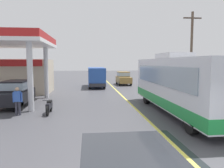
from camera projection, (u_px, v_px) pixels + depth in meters
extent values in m
plane|color=#424247|center=(115.00, 89.00, 25.47)|extent=(120.00, 120.00, 0.00)
cube|color=#D8CC4C|center=(122.00, 96.00, 20.53)|extent=(0.16, 50.00, 0.01)
cube|color=#26282D|center=(141.00, 160.00, 6.99)|extent=(3.82, 5.68, 0.01)
cube|color=silver|center=(179.00, 83.00, 13.29)|extent=(2.50, 11.00, 2.90)
cube|color=#1E8C3F|center=(179.00, 101.00, 13.40)|extent=(2.54, 11.04, 0.56)
cube|color=#8C9EAD|center=(159.00, 75.00, 13.10)|extent=(0.06, 9.35, 1.10)
cube|color=#8C9EAD|center=(199.00, 75.00, 13.39)|extent=(0.06, 9.35, 1.10)
cube|color=#B2B2B7|center=(174.00, 56.00, 14.12)|extent=(1.60, 2.80, 0.36)
cylinder|color=black|center=(191.00, 123.00, 9.44)|extent=(0.30, 1.00, 1.00)
cylinder|color=black|center=(147.00, 97.00, 16.56)|extent=(0.30, 1.00, 1.00)
cylinder|color=black|center=(175.00, 96.00, 16.81)|extent=(0.30, 1.00, 1.00)
cylinder|color=silver|center=(30.00, 75.00, 13.76)|extent=(0.36, 0.36, 4.60)
cylinder|color=silver|center=(46.00, 72.00, 19.10)|extent=(0.36, 0.36, 4.60)
cube|color=beige|center=(15.00, 76.00, 22.21)|extent=(7.00, 4.40, 3.40)
cube|color=#B21E1E|center=(6.00, 63.00, 19.86)|extent=(6.30, 0.10, 0.60)
cube|color=black|center=(16.00, 96.00, 15.47)|extent=(1.70, 4.20, 0.80)
cube|color=black|center=(16.00, 85.00, 15.60)|extent=(1.50, 2.31, 0.70)
cube|color=#8C9EAD|center=(16.00, 85.00, 15.60)|extent=(1.53, 2.35, 0.49)
cylinder|color=black|center=(21.00, 106.00, 14.11)|extent=(0.20, 0.64, 0.64)
cylinder|color=black|center=(12.00, 99.00, 16.91)|extent=(0.20, 0.64, 0.64)
cylinder|color=black|center=(32.00, 98.00, 17.08)|extent=(0.20, 0.64, 0.64)
cube|color=#264C9E|center=(96.00, 76.00, 27.79)|extent=(2.00, 6.00, 2.10)
cube|color=#8C9EAD|center=(96.00, 73.00, 27.75)|extent=(2.04, 5.10, 0.80)
cube|color=#2D2D33|center=(97.00, 85.00, 24.85)|extent=(1.90, 0.16, 0.36)
cylinder|color=black|center=(90.00, 86.00, 25.81)|extent=(0.22, 0.76, 0.76)
cylinder|color=black|center=(104.00, 86.00, 26.00)|extent=(0.22, 0.76, 0.76)
cylinder|color=black|center=(89.00, 83.00, 29.76)|extent=(0.22, 0.76, 0.76)
cylinder|color=black|center=(102.00, 83.00, 29.96)|extent=(0.22, 0.76, 0.76)
cylinder|color=black|center=(48.00, 111.00, 12.70)|extent=(0.10, 0.60, 0.60)
cylinder|color=black|center=(51.00, 107.00, 13.89)|extent=(0.10, 0.60, 0.60)
cube|color=black|center=(49.00, 105.00, 13.27)|extent=(0.20, 1.30, 0.36)
cube|color=black|center=(50.00, 101.00, 13.40)|extent=(0.24, 0.60, 0.12)
cylinder|color=#2D2D33|center=(47.00, 100.00, 12.69)|extent=(0.55, 0.04, 0.04)
cylinder|color=#33333F|center=(16.00, 108.00, 12.83)|extent=(0.14, 0.14, 0.82)
cylinder|color=#33333F|center=(20.00, 108.00, 12.85)|extent=(0.14, 0.14, 0.82)
cube|color=#3359B2|center=(17.00, 96.00, 12.77)|extent=(0.36, 0.22, 0.60)
sphere|color=tan|center=(17.00, 89.00, 12.73)|extent=(0.22, 0.22, 0.22)
cylinder|color=#3359B2|center=(13.00, 97.00, 12.75)|extent=(0.09, 0.09, 0.58)
cylinder|color=#3359B2|center=(22.00, 97.00, 12.80)|extent=(0.09, 0.09, 0.58)
cube|color=olive|center=(123.00, 80.00, 30.75)|extent=(1.70, 4.20, 0.80)
cube|color=olive|center=(123.00, 74.00, 30.87)|extent=(1.50, 2.31, 0.70)
cube|color=#8C9EAD|center=(123.00, 74.00, 30.87)|extent=(1.53, 2.35, 0.49)
cylinder|color=black|center=(120.00, 83.00, 29.22)|extent=(0.20, 0.64, 0.64)
cylinder|color=black|center=(131.00, 83.00, 29.39)|extent=(0.20, 0.64, 0.64)
cylinder|color=black|center=(117.00, 82.00, 32.19)|extent=(0.20, 0.64, 0.64)
cylinder|color=black|center=(127.00, 81.00, 32.36)|extent=(0.20, 0.64, 0.64)
cylinder|color=brown|center=(191.00, 53.00, 21.47)|extent=(0.24, 0.24, 7.96)
cube|color=#4C3D33|center=(192.00, 18.00, 21.14)|extent=(1.80, 0.12, 0.12)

